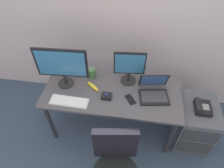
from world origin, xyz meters
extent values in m
plane|color=#394A63|center=(0.00, 0.00, 0.00)|extent=(8.00, 8.00, 0.00)
cube|color=silver|center=(0.00, 0.68, 1.40)|extent=(6.00, 0.10, 2.80)
cube|color=#514E55|center=(0.00, 0.00, 0.69)|extent=(1.53, 0.66, 0.03)
cylinder|color=#2D2D33|center=(-0.71, -0.27, 0.34)|extent=(0.05, 0.05, 0.68)
cylinder|color=#2D2D33|center=(0.71, -0.27, 0.34)|extent=(0.05, 0.05, 0.68)
cylinder|color=#2D2D33|center=(-0.71, 0.27, 0.34)|extent=(0.05, 0.05, 0.68)
cylinder|color=#2D2D33|center=(0.71, 0.27, 0.34)|extent=(0.05, 0.05, 0.68)
cube|color=#535760|center=(1.00, -0.01, 0.30)|extent=(0.42, 0.52, 0.61)
cube|color=#38383D|center=(1.00, -0.27, 0.44)|extent=(0.38, 0.01, 0.21)
cube|color=#38383D|center=(1.00, -0.27, 0.18)|extent=(0.38, 0.01, 0.21)
cube|color=black|center=(1.00, -0.03, 0.63)|extent=(0.17, 0.20, 0.06)
cube|color=black|center=(0.94, -0.03, 0.68)|extent=(0.05, 0.18, 0.04)
cube|color=gray|center=(1.02, -0.04, 0.66)|extent=(0.07, 0.08, 0.01)
cube|color=black|center=(0.12, -0.62, 0.71)|extent=(0.40, 0.12, 0.42)
cylinder|color=#262628|center=(-0.54, 0.04, 0.71)|extent=(0.18, 0.18, 0.01)
cylinder|color=#262628|center=(-0.54, 0.04, 0.78)|extent=(0.04, 0.04, 0.12)
cube|color=black|center=(-0.54, 0.04, 1.02)|extent=(0.56, 0.05, 0.36)
cube|color=teal|center=(-0.54, 0.03, 1.02)|extent=(0.51, 0.03, 0.31)
cylinder|color=#262628|center=(0.16, 0.19, 0.71)|extent=(0.18, 0.18, 0.01)
cylinder|color=#262628|center=(0.16, 0.19, 0.78)|extent=(0.04, 0.04, 0.11)
cube|color=black|center=(0.16, 0.19, 0.98)|extent=(0.34, 0.05, 0.28)
cube|color=teal|center=(0.17, 0.18, 0.98)|extent=(0.31, 0.03, 0.25)
cube|color=silver|center=(-0.43, -0.22, 0.72)|extent=(0.41, 0.15, 0.02)
cube|color=white|center=(-0.43, -0.22, 0.73)|extent=(0.38, 0.13, 0.01)
cube|color=black|center=(0.46, -0.03, 0.72)|extent=(0.34, 0.26, 0.02)
cube|color=#38383D|center=(0.46, -0.03, 0.73)|extent=(0.29, 0.20, 0.00)
cube|color=black|center=(0.44, 0.11, 0.83)|extent=(0.32, 0.12, 0.21)
cube|color=#335999|center=(0.44, 0.11, 0.83)|extent=(0.28, 0.10, 0.19)
cube|color=black|center=(-0.05, -0.09, 0.73)|extent=(0.11, 0.09, 0.04)
sphere|color=navy|center=(-0.05, -0.09, 0.75)|extent=(0.04, 0.04, 0.04)
cylinder|color=#508551|center=(-0.27, 0.20, 0.77)|extent=(0.08, 0.08, 0.12)
torus|color=#487C50|center=(-0.23, 0.20, 0.77)|extent=(0.01, 0.07, 0.07)
cube|color=black|center=(0.21, -0.09, 0.71)|extent=(0.13, 0.16, 0.01)
ellipsoid|color=yellow|center=(-0.22, 0.03, 0.73)|extent=(0.17, 0.15, 0.04)
camera|label=1|loc=(0.21, -1.46, 2.40)|focal=32.26mm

